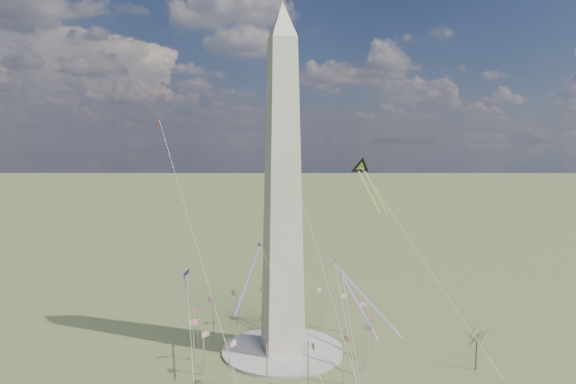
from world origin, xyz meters
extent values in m
plane|color=#4B582C|center=(0.00, 0.00, 0.00)|extent=(2000.00, 2000.00, 0.00)
cylinder|color=#A1A093|center=(0.00, 0.00, 0.40)|extent=(36.00, 36.00, 0.80)
pyramid|color=beige|center=(0.00, 0.00, 95.80)|extent=(9.90, 9.90, 10.00)
cylinder|color=silver|center=(26.00, 0.00, 6.50)|extent=(0.36, 0.36, 13.00)
cube|color=red|center=(26.00, 1.30, 11.80)|extent=(2.40, 0.08, 1.50)
cylinder|color=silver|center=(24.02, 9.95, 6.50)|extent=(0.36, 0.36, 13.00)
cube|color=red|center=(23.52, 11.15, 11.80)|extent=(2.25, 0.99, 1.50)
cylinder|color=silver|center=(18.38, 18.38, 6.50)|extent=(0.36, 0.36, 13.00)
cube|color=red|center=(17.47, 19.30, 11.80)|extent=(1.75, 1.75, 1.50)
cylinder|color=silver|center=(9.95, 24.02, 6.50)|extent=(0.36, 0.36, 13.00)
cube|color=red|center=(8.75, 24.52, 11.80)|extent=(0.99, 2.25, 1.50)
cylinder|color=silver|center=(0.00, 26.00, 6.50)|extent=(0.36, 0.36, 13.00)
cube|color=red|center=(-1.30, 26.00, 11.80)|extent=(0.08, 2.40, 1.50)
cylinder|color=silver|center=(-9.95, 24.02, 6.50)|extent=(0.36, 0.36, 13.00)
cube|color=red|center=(-11.15, 23.52, 11.80)|extent=(0.99, 2.25, 1.50)
cylinder|color=silver|center=(-18.38, 18.38, 6.50)|extent=(0.36, 0.36, 13.00)
cube|color=red|center=(-19.30, 17.47, 11.80)|extent=(1.75, 1.75, 1.50)
cylinder|color=silver|center=(-24.02, 9.95, 6.50)|extent=(0.36, 0.36, 13.00)
cube|color=red|center=(-24.52, 8.75, 11.80)|extent=(2.25, 0.99, 1.50)
cylinder|color=silver|center=(-26.00, 0.00, 6.50)|extent=(0.36, 0.36, 13.00)
cube|color=red|center=(-26.00, -1.30, 11.80)|extent=(2.40, 0.08, 1.50)
cylinder|color=silver|center=(-24.02, -9.95, 6.50)|extent=(0.36, 0.36, 13.00)
cube|color=red|center=(-23.52, -11.15, 11.80)|extent=(2.25, 0.99, 1.50)
cylinder|color=silver|center=(-18.38, -18.38, 6.50)|extent=(0.36, 0.36, 13.00)
cube|color=red|center=(-17.47, -19.30, 11.80)|extent=(1.75, 1.75, 1.50)
cylinder|color=silver|center=(-9.95, -24.02, 6.50)|extent=(0.36, 0.36, 13.00)
cube|color=red|center=(-8.75, -24.52, 11.80)|extent=(0.99, 2.25, 1.50)
cylinder|color=silver|center=(0.00, -26.00, 6.50)|extent=(0.36, 0.36, 13.00)
cube|color=red|center=(1.30, -26.00, 11.80)|extent=(0.08, 2.40, 1.50)
cylinder|color=silver|center=(9.95, -24.02, 6.50)|extent=(0.36, 0.36, 13.00)
cube|color=red|center=(11.15, -23.52, 11.80)|extent=(0.99, 2.25, 1.50)
cylinder|color=silver|center=(18.38, -18.38, 6.50)|extent=(0.36, 0.36, 13.00)
cube|color=red|center=(19.30, -17.47, 11.80)|extent=(1.75, 1.75, 1.50)
cylinder|color=silver|center=(24.02, -9.95, 6.50)|extent=(0.36, 0.36, 13.00)
cube|color=red|center=(24.52, -8.75, 11.80)|extent=(2.25, 0.99, 1.50)
cylinder|color=#47362B|center=(48.10, -25.01, 3.83)|extent=(0.39, 0.39, 7.65)
cube|color=orange|center=(29.55, 1.54, 46.89)|extent=(0.61, 16.56, 11.61)
cube|color=orange|center=(27.44, 1.52, 46.89)|extent=(0.61, 16.56, 11.61)
cube|color=#351768|center=(-27.53, 1.47, 25.17)|extent=(2.07, 3.21, 2.53)
cube|color=#F52640|center=(-27.53, 1.47, 20.99)|extent=(1.87, 2.89, 8.74)
cube|color=#F52640|center=(19.62, -16.41, 19.26)|extent=(11.00, 20.95, 14.52)
cube|color=#F52640|center=(-12.40, -11.94, 25.64)|extent=(10.20, 18.03, 12.66)
cube|color=#F52640|center=(22.82, -3.70, 12.91)|extent=(3.57, 20.83, 13.12)
cube|color=red|center=(-33.75, 31.52, 69.20)|extent=(1.13, 1.75, 1.41)
cube|color=red|center=(-33.75, 31.52, 67.67)|extent=(0.80, 1.18, 3.22)
cube|color=white|center=(14.14, 48.16, 57.89)|extent=(1.48, 1.78, 1.73)
cube|color=white|center=(14.14, 48.16, 56.00)|extent=(0.48, 1.51, 3.97)
camera|label=1|loc=(-35.12, -142.36, 62.15)|focal=32.00mm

